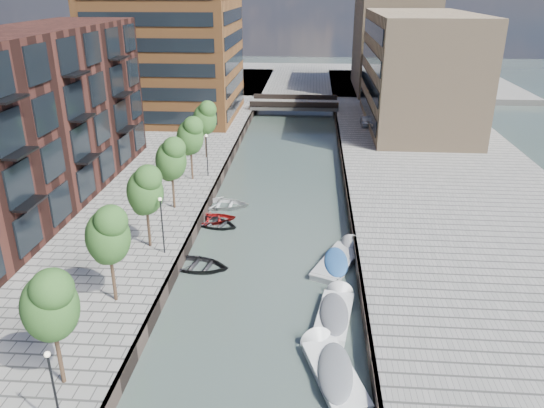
# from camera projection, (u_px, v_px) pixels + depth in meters

# --- Properties ---
(water) EXTENTS (300.00, 300.00, 0.00)m
(water) POSITION_uv_depth(u_px,v_px,m) (282.00, 187.00, 51.25)
(water) COLOR #38473F
(water) RESTS_ON ground
(quay_right) EXTENTS (20.00, 140.00, 1.00)m
(quay_right) POSITION_uv_depth(u_px,v_px,m) (451.00, 187.00, 49.92)
(quay_right) COLOR gray
(quay_right) RESTS_ON ground
(quay_wall_left) EXTENTS (0.25, 140.00, 1.00)m
(quay_wall_left) POSITION_uv_depth(u_px,v_px,m) (220.00, 181.00, 51.49)
(quay_wall_left) COLOR #332823
(quay_wall_left) RESTS_ON ground
(quay_wall_right) EXTENTS (0.25, 140.00, 1.00)m
(quay_wall_right) POSITION_uv_depth(u_px,v_px,m) (346.00, 184.00, 50.62)
(quay_wall_right) COLOR #332823
(quay_wall_right) RESTS_ON ground
(far_closure) EXTENTS (80.00, 40.00, 1.00)m
(far_closure) POSITION_uv_depth(u_px,v_px,m) (300.00, 80.00, 106.30)
(far_closure) COLOR gray
(far_closure) RESTS_ON ground
(apartment_block) EXTENTS (8.00, 38.00, 14.00)m
(apartment_block) POSITION_uv_depth(u_px,v_px,m) (14.00, 128.00, 40.39)
(apartment_block) COLOR black
(apartment_block) RESTS_ON quay_left
(tower) EXTENTS (18.00, 18.00, 30.00)m
(tower) POSITION_uv_depth(u_px,v_px,m) (165.00, 2.00, 69.33)
(tower) COLOR #93572A
(tower) RESTS_ON quay_left
(tan_block_near) EXTENTS (12.00, 25.00, 14.00)m
(tan_block_near) POSITION_uv_depth(u_px,v_px,m) (418.00, 71.00, 67.30)
(tan_block_near) COLOR tan
(tan_block_near) RESTS_ON quay_right
(tan_block_far) EXTENTS (12.00, 20.00, 16.00)m
(tan_block_far) POSITION_uv_depth(u_px,v_px,m) (392.00, 42.00, 90.86)
(tan_block_far) COLOR tan
(tan_block_far) RESTS_ON quay_right
(bridge) EXTENTS (13.00, 6.00, 1.30)m
(bridge) POSITION_uv_depth(u_px,v_px,m) (295.00, 104.00, 80.18)
(bridge) COLOR gray
(bridge) RESTS_ON ground
(tree_1) EXTENTS (2.50, 2.50, 5.95)m
(tree_1) POSITION_uv_depth(u_px,v_px,m) (49.00, 303.00, 23.11)
(tree_1) COLOR #382619
(tree_1) RESTS_ON quay_left
(tree_2) EXTENTS (2.50, 2.50, 5.95)m
(tree_2) POSITION_uv_depth(u_px,v_px,m) (108.00, 233.00, 29.56)
(tree_2) COLOR #382619
(tree_2) RESTS_ON quay_left
(tree_3) EXTENTS (2.50, 2.50, 5.95)m
(tree_3) POSITION_uv_depth(u_px,v_px,m) (145.00, 189.00, 36.00)
(tree_3) COLOR #382619
(tree_3) RESTS_ON quay_left
(tree_4) EXTENTS (2.50, 2.50, 5.95)m
(tree_4) POSITION_uv_depth(u_px,v_px,m) (171.00, 158.00, 42.45)
(tree_4) COLOR #382619
(tree_4) RESTS_ON quay_left
(tree_5) EXTENTS (2.50, 2.50, 5.95)m
(tree_5) POSITION_uv_depth(u_px,v_px,m) (190.00, 135.00, 48.89)
(tree_5) COLOR #382619
(tree_5) RESTS_ON quay_left
(tree_6) EXTENTS (2.50, 2.50, 5.95)m
(tree_6) POSITION_uv_depth(u_px,v_px,m) (205.00, 117.00, 55.34)
(tree_6) COLOR #382619
(tree_6) RESTS_ON quay_left
(lamp_0) EXTENTS (0.24, 0.24, 4.12)m
(lamp_0) POSITION_uv_depth(u_px,v_px,m) (53.00, 385.00, 20.95)
(lamp_0) COLOR black
(lamp_0) RESTS_ON quay_left
(lamp_1) EXTENTS (0.24, 0.24, 4.12)m
(lamp_1) POSITION_uv_depth(u_px,v_px,m) (162.00, 220.00, 35.68)
(lamp_1) COLOR black
(lamp_1) RESTS_ON quay_left
(lamp_2) EXTENTS (0.24, 0.24, 4.12)m
(lamp_2) POSITION_uv_depth(u_px,v_px,m) (207.00, 151.00, 50.41)
(lamp_2) COLOR black
(lamp_2) RESTS_ON quay_left
(sloop_1) EXTENTS (5.12, 4.05, 0.96)m
(sloop_1) POSITION_uv_depth(u_px,v_px,m) (197.00, 268.00, 36.66)
(sloop_1) COLOR black
(sloop_1) RESTS_ON ground
(sloop_2) EXTENTS (4.81, 3.92, 0.87)m
(sloop_2) POSITION_uv_depth(u_px,v_px,m) (211.00, 221.00, 43.88)
(sloop_2) COLOR maroon
(sloop_2) RESTS_ON ground
(sloop_3) EXTENTS (4.91, 3.52, 1.01)m
(sloop_3) POSITION_uv_depth(u_px,v_px,m) (222.00, 207.00, 46.73)
(sloop_3) COLOR silver
(sloop_3) RESTS_ON ground
(sloop_4) EXTENTS (4.96, 4.31, 0.86)m
(sloop_4) POSITION_uv_depth(u_px,v_px,m) (214.00, 226.00, 43.13)
(sloop_4) COLOR black
(sloop_4) RESTS_ON ground
(motorboat_1) EXTENTS (3.51, 5.89, 1.86)m
(motorboat_1) POSITION_uv_depth(u_px,v_px,m) (331.00, 369.00, 26.72)
(motorboat_1) COLOR white
(motorboat_1) RESTS_ON ground
(motorboat_2) EXTENTS (3.91, 5.94, 1.88)m
(motorboat_2) POSITION_uv_depth(u_px,v_px,m) (341.00, 259.00, 37.70)
(motorboat_2) COLOR #B5B5B3
(motorboat_2) RESTS_ON ground
(motorboat_3) EXTENTS (3.83, 5.53, 1.75)m
(motorboat_3) POSITION_uv_depth(u_px,v_px,m) (339.00, 262.00, 37.01)
(motorboat_3) COLOR #ADADAB
(motorboat_3) RESTS_ON ground
(motorboat_4) EXTENTS (2.67, 5.56, 1.78)m
(motorboat_4) POSITION_uv_depth(u_px,v_px,m) (335.00, 312.00, 31.35)
(motorboat_4) COLOR white
(motorboat_4) RESTS_ON ground
(car) EXTENTS (1.48, 3.54, 1.20)m
(car) POSITION_uv_depth(u_px,v_px,m) (366.00, 121.00, 69.41)
(car) COLOR silver
(car) RESTS_ON quay_right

